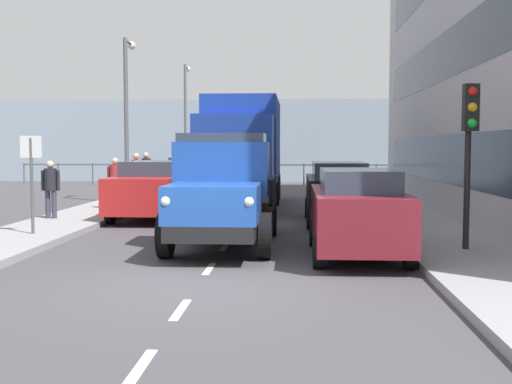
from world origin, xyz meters
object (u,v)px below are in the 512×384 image
(car_maroon_kerbside_near, at_px, (357,211))
(car_silver_oppositeside_2, at_px, (207,173))
(truck_vintage_blue, at_px, (223,193))
(street_sign, at_px, (31,167))
(pedestrian_couple_b, at_px, (136,174))
(car_grey_oppositeside_1, at_px, (190,178))
(lorry_cargo_blue, at_px, (242,149))
(lamp_post_promenade, at_px, (127,103))
(car_red_oppositeside_0, at_px, (153,189))
(traffic_light_near, at_px, (470,130))
(pedestrian_with_bag, at_px, (51,185))
(lamp_post_far, at_px, (186,113))
(pedestrian_in_dark_coat, at_px, (115,179))
(pedestrian_couple_a, at_px, (146,171))
(car_black_kerbside_1, at_px, (338,191))

(car_maroon_kerbside_near, relative_size, car_silver_oppositeside_2, 0.99)
(truck_vintage_blue, bearing_deg, street_sign, -11.23)
(pedestrian_couple_b, bearing_deg, car_grey_oppositeside_1, -111.03)
(car_maroon_kerbside_near, relative_size, pedestrian_couple_b, 2.38)
(lorry_cargo_blue, height_order, lamp_post_promenade, lamp_post_promenade)
(truck_vintage_blue, distance_m, car_red_oppositeside_0, 6.03)
(pedestrian_couple_b, height_order, street_sign, street_sign)
(traffic_light_near, height_order, street_sign, traffic_light_near)
(car_grey_oppositeside_1, xyz_separation_m, pedestrian_couple_b, (1.33, 3.47, 0.31))
(car_maroon_kerbside_near, distance_m, lamp_post_promenade, 14.06)
(car_red_oppositeside_0, bearing_deg, traffic_light_near, 140.55)
(car_silver_oppositeside_2, bearing_deg, pedestrian_with_bag, 78.88)
(car_grey_oppositeside_1, height_order, car_silver_oppositeside_2, same)
(lamp_post_far, relative_size, street_sign, 2.90)
(pedestrian_in_dark_coat, distance_m, street_sign, 5.96)
(car_red_oppositeside_0, bearing_deg, pedestrian_couple_a, -75.10)
(pedestrian_with_bag, relative_size, pedestrian_couple_a, 0.91)
(car_grey_oppositeside_1, distance_m, pedestrian_with_bag, 8.59)
(pedestrian_couple_b, distance_m, traffic_light_near, 13.16)
(car_black_kerbside_1, xyz_separation_m, pedestrian_couple_b, (6.76, -4.12, 0.30))
(car_silver_oppositeside_2, xyz_separation_m, pedestrian_couple_b, (1.33, 8.45, 0.30))
(car_black_kerbside_1, height_order, pedestrian_in_dark_coat, pedestrian_in_dark_coat)
(car_black_kerbside_1, height_order, car_red_oppositeside_0, same)
(pedestrian_with_bag, xyz_separation_m, street_sign, (-0.78, 3.13, 0.59))
(lamp_post_promenade, bearing_deg, car_black_kerbside_1, 141.70)
(car_black_kerbside_1, relative_size, pedestrian_with_bag, 2.74)
(car_red_oppositeside_0, xyz_separation_m, car_grey_oppositeside_1, (-0.00, -6.83, -0.00))
(lamp_post_far, bearing_deg, lamp_post_promenade, 88.77)
(pedestrian_couple_b, height_order, lamp_post_far, lamp_post_far)
(car_maroon_kerbside_near, bearing_deg, pedestrian_couple_b, -55.06)
(car_grey_oppositeside_1, distance_m, pedestrian_couple_a, 1.79)
(car_maroon_kerbside_near, height_order, pedestrian_couple_a, pedestrian_couple_a)
(car_red_oppositeside_0, distance_m, street_sign, 4.90)
(traffic_light_near, bearing_deg, pedestrian_with_bag, -25.63)
(truck_vintage_blue, bearing_deg, car_red_oppositeside_0, -63.42)
(truck_vintage_blue, distance_m, pedestrian_couple_b, 9.63)
(car_red_oppositeside_0, bearing_deg, lorry_cargo_blue, -121.10)
(pedestrian_couple_a, height_order, traffic_light_near, traffic_light_near)
(lorry_cargo_blue, bearing_deg, traffic_light_near, 117.33)
(lamp_post_promenade, height_order, street_sign, lamp_post_promenade)
(car_black_kerbside_1, bearing_deg, car_grey_oppositeside_1, -54.41)
(street_sign, bearing_deg, lamp_post_promenade, -88.26)
(car_red_oppositeside_0, bearing_deg, lamp_post_far, -83.71)
(pedestrian_in_dark_coat, distance_m, lamp_post_far, 15.70)
(traffic_light_near, distance_m, street_sign, 9.58)
(pedestrian_couple_b, bearing_deg, pedestrian_with_bag, 75.11)
(car_red_oppositeside_0, height_order, lamp_post_far, lamp_post_far)
(truck_vintage_blue, xyz_separation_m, lamp_post_promenade, (4.80, -10.58, 2.60))
(lorry_cargo_blue, bearing_deg, pedestrian_in_dark_coat, 32.22)
(pedestrian_in_dark_coat, distance_m, pedestrian_couple_a, 4.75)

